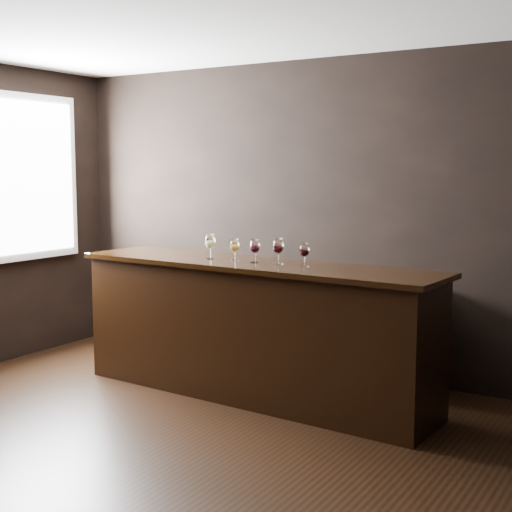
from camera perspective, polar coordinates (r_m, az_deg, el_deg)
The scene contains 10 objects.
ground at distance 4.98m, azimuth -9.10°, elevation -14.66°, with size 5.00×5.00×0.00m, color black.
room_shell at distance 4.88m, azimuth -10.72°, elevation 6.62°, with size 5.02×4.52×2.81m.
bar_counter at distance 5.75m, azimuth -0.20°, elevation -6.10°, with size 3.02×0.65×1.06m, color black.
bar_top at distance 5.66m, azimuth -0.21°, elevation -0.69°, with size 3.12×0.72×0.04m, color black.
back_bar_shelf at distance 6.41m, azimuth 3.50°, elevation -5.63°, with size 2.39×0.40×0.86m, color black.
glass_white at distance 5.85m, azimuth -3.70°, elevation 1.13°, with size 0.09×0.09×0.21m.
glass_amber at distance 5.77m, azimuth -1.72°, elevation 0.82°, with size 0.07×0.07×0.17m.
glass_red_a at distance 5.62m, azimuth -0.09°, elevation 0.76°, with size 0.08×0.08×0.19m.
glass_red_b at distance 5.52m, azimuth 1.78°, elevation 0.77°, with size 0.09×0.09×0.21m.
glass_red_c at distance 5.40m, azimuth 3.89°, elevation 0.45°, with size 0.08×0.08×0.18m.
Camera 1 is at (3.04, -3.50, 1.83)m, focal length 50.00 mm.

